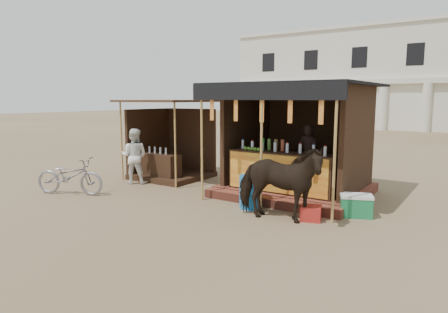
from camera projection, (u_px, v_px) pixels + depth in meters
ground at (180, 220)px, 8.02m from camera, size 120.00×120.00×0.00m
main_stall at (296, 154)px, 10.07m from camera, size 3.60×3.61×2.78m
secondary_stall at (169, 150)px, 12.31m from camera, size 2.40×2.40×2.38m
cow at (278, 183)px, 7.87m from camera, size 1.93×1.08×1.55m
motorbike at (70, 176)px, 10.11m from camera, size 1.90×1.28×0.94m
bystander at (134, 156)px, 11.41m from camera, size 0.95×0.88×1.58m
blue_barrel at (251, 192)px, 8.86m from camera, size 0.52×0.52×0.74m
red_crate at (311, 213)px, 8.01m from camera, size 0.50×0.51×0.29m
cooler at (356, 205)px, 8.25m from camera, size 0.76×0.65×0.46m
background_building at (394, 79)px, 33.12m from camera, size 26.00×7.45×8.18m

